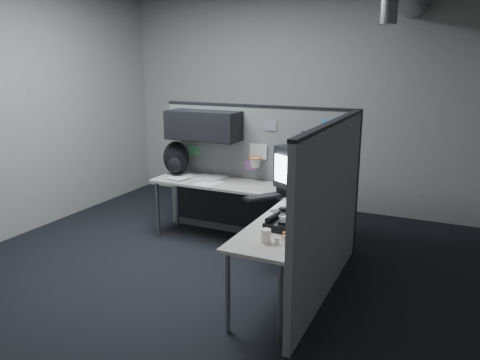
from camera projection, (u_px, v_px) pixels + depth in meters
The scene contains 12 objects.
room at pixel (267, 65), 3.96m from camera, with size 5.62×5.62×3.22m.
partition_back at pixel (242, 157), 5.64m from camera, with size 2.44×0.42×1.63m.
partition_right at pixel (330, 210), 4.24m from camera, with size 0.07×2.23×1.63m.
desk at pixel (254, 204), 5.11m from camera, with size 2.31×2.11×0.73m.
monitor at pixel (304, 170), 4.94m from camera, with size 0.63×0.63×0.53m.
keyboard at pixel (263, 197), 4.88m from camera, with size 0.36×0.42×0.04m.
mouse at pixel (284, 210), 4.47m from camera, with size 0.26×0.28×0.05m.
phone at pixel (280, 224), 4.01m from camera, with size 0.24×0.26×0.11m.
bottles at pixel (284, 240), 3.69m from camera, with size 0.12×0.15×0.07m.
cup at pixel (266, 236), 3.70m from camera, with size 0.08×0.08×0.11m, color white.
papers at pixel (195, 176), 5.78m from camera, with size 0.89×0.71×0.02m.
backpack at pixel (176, 159), 5.86m from camera, with size 0.37×0.34×0.42m.
Camera 1 is at (2.08, -3.79, 2.13)m, focal length 35.00 mm.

